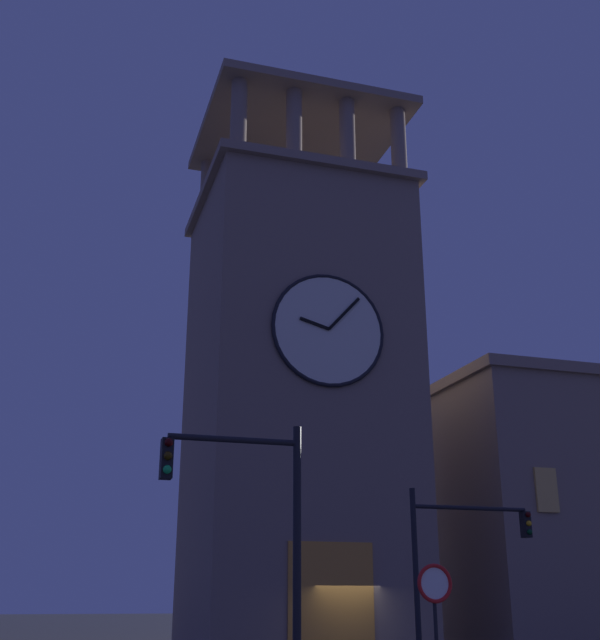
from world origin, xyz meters
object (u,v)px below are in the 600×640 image
(traffic_signal_near, at_px, (457,550))
(traffic_signal_mid, at_px, (253,517))
(clocktower, at_px, (297,397))
(no_horn_sign, at_px, (435,594))

(traffic_signal_near, xyz_separation_m, traffic_signal_mid, (7.58, 6.39, 0.12))
(clocktower, distance_m, no_horn_sign, 18.74)
(clocktower, bearing_deg, traffic_signal_near, 97.26)
(traffic_signal_near, bearing_deg, no_horn_sign, 57.93)
(traffic_signal_mid, bearing_deg, clocktower, -109.44)
(traffic_signal_mid, height_order, no_horn_sign, traffic_signal_mid)
(clocktower, xyz_separation_m, no_horn_sign, (2.12, 16.72, -8.18))
(traffic_signal_near, relative_size, no_horn_sign, 1.85)
(traffic_signal_mid, relative_size, no_horn_sign, 1.92)
(traffic_signal_mid, bearing_deg, traffic_signal_near, -139.86)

